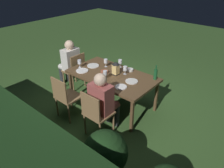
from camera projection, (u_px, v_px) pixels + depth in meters
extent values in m
plane|color=#385B28|center=(112.00, 104.00, 4.51)|extent=(16.00, 16.00, 0.00)
cube|color=brown|center=(112.00, 75.00, 4.17)|extent=(1.74, 0.96, 0.04)
cube|color=brown|center=(156.00, 96.00, 4.17)|extent=(0.05, 0.05, 0.68)
cube|color=brown|center=(98.00, 73.00, 5.07)|extent=(0.05, 0.05, 0.68)
cube|color=brown|center=(132.00, 116.00, 3.63)|extent=(0.05, 0.05, 0.68)
cube|color=brown|center=(71.00, 86.00, 4.52)|extent=(0.05, 0.05, 0.68)
cube|color=#937047|center=(73.00, 70.00, 4.97)|extent=(0.40, 0.42, 0.03)
cube|color=#937047|center=(78.00, 64.00, 4.75)|extent=(0.03, 0.40, 0.42)
cylinder|color=#937047|center=(64.00, 79.00, 5.06)|extent=(0.03, 0.03, 0.42)
cylinder|color=#937047|center=(75.00, 74.00, 5.29)|extent=(0.03, 0.03, 0.42)
cylinder|color=#937047|center=(73.00, 84.00, 4.86)|extent=(0.03, 0.03, 0.42)
cylinder|color=#937047|center=(85.00, 78.00, 5.10)|extent=(0.03, 0.03, 0.42)
cube|color=white|center=(71.00, 59.00, 4.87)|extent=(0.24, 0.38, 0.50)
sphere|color=beige|center=(69.00, 45.00, 4.70)|extent=(0.21, 0.21, 0.21)
cylinder|color=white|center=(65.00, 68.00, 5.01)|extent=(0.36, 0.13, 0.13)
cylinder|color=white|center=(71.00, 66.00, 5.13)|extent=(0.36, 0.13, 0.13)
cylinder|color=#333338|center=(62.00, 75.00, 5.21)|extent=(0.11, 0.11, 0.45)
cylinder|color=#333338|center=(68.00, 73.00, 5.33)|extent=(0.11, 0.11, 0.45)
cube|color=#937047|center=(99.00, 113.00, 3.55)|extent=(0.42, 0.40, 0.03)
cube|color=#937047|center=(90.00, 107.00, 3.31)|extent=(0.40, 0.03, 0.42)
cylinder|color=#937047|center=(98.00, 115.00, 3.87)|extent=(0.03, 0.03, 0.42)
cylinder|color=#937047|center=(114.00, 123.00, 3.67)|extent=(0.03, 0.03, 0.42)
cylinder|color=#937047|center=(85.00, 124.00, 3.65)|extent=(0.03, 0.03, 0.42)
cylinder|color=#937047|center=(100.00, 133.00, 3.45)|extent=(0.03, 0.03, 0.42)
cube|color=#9E4C47|center=(101.00, 98.00, 3.46)|extent=(0.38, 0.24, 0.50)
sphere|color=beige|center=(100.00, 80.00, 3.29)|extent=(0.21, 0.21, 0.21)
cylinder|color=#9E4C47|center=(103.00, 104.00, 3.72)|extent=(0.13, 0.36, 0.13)
cylinder|color=#9E4C47|center=(111.00, 108.00, 3.62)|extent=(0.13, 0.36, 0.13)
cylinder|color=#333338|center=(109.00, 111.00, 3.94)|extent=(0.11, 0.11, 0.45)
cylinder|color=#333338|center=(116.00, 115.00, 3.84)|extent=(0.11, 0.11, 0.45)
cube|color=#937047|center=(69.00, 97.00, 3.99)|extent=(0.42, 0.40, 0.03)
cube|color=#937047|center=(59.00, 90.00, 3.75)|extent=(0.40, 0.03, 0.42)
cylinder|color=#937047|center=(71.00, 99.00, 4.31)|extent=(0.03, 0.03, 0.42)
cylinder|color=#937047|center=(83.00, 106.00, 4.11)|extent=(0.03, 0.03, 0.42)
cylinder|color=#937047|center=(57.00, 107.00, 4.09)|extent=(0.03, 0.03, 0.42)
cylinder|color=#937047|center=(69.00, 114.00, 3.89)|extent=(0.03, 0.03, 0.42)
cube|color=black|center=(116.00, 74.00, 4.16)|extent=(0.12, 0.12, 0.01)
cube|color=#F9D17A|center=(116.00, 69.00, 4.11)|extent=(0.11, 0.11, 0.20)
cone|color=black|center=(116.00, 63.00, 4.05)|extent=(0.15, 0.15, 0.05)
cylinder|color=#195128|center=(155.00, 74.00, 3.94)|extent=(0.07, 0.07, 0.20)
cylinder|color=#195128|center=(156.00, 67.00, 3.87)|extent=(0.03, 0.03, 0.09)
cylinder|color=silver|center=(80.00, 67.00, 4.45)|extent=(0.06, 0.06, 0.00)
cylinder|color=silver|center=(80.00, 65.00, 4.43)|extent=(0.01, 0.01, 0.08)
cylinder|color=silver|center=(79.00, 62.00, 4.38)|extent=(0.08, 0.08, 0.08)
cylinder|color=maroon|center=(79.00, 63.00, 4.40)|extent=(0.07, 0.07, 0.03)
cylinder|color=silver|center=(120.00, 67.00, 4.46)|extent=(0.06, 0.06, 0.00)
cylinder|color=silver|center=(120.00, 65.00, 4.44)|extent=(0.01, 0.01, 0.08)
cylinder|color=silver|center=(120.00, 61.00, 4.40)|extent=(0.08, 0.08, 0.08)
cylinder|color=maroon|center=(120.00, 63.00, 4.41)|extent=(0.07, 0.07, 0.03)
cylinder|color=silver|center=(105.00, 79.00, 4.00)|extent=(0.06, 0.06, 0.00)
cylinder|color=silver|center=(105.00, 77.00, 3.98)|extent=(0.01, 0.01, 0.08)
cylinder|color=silver|center=(105.00, 73.00, 3.94)|extent=(0.08, 0.08, 0.08)
cylinder|color=maroon|center=(105.00, 74.00, 3.95)|extent=(0.07, 0.07, 0.03)
cylinder|color=silver|center=(125.00, 74.00, 4.17)|extent=(0.06, 0.06, 0.00)
cylinder|color=silver|center=(125.00, 72.00, 4.15)|extent=(0.01, 0.01, 0.08)
cylinder|color=silver|center=(125.00, 68.00, 4.11)|extent=(0.08, 0.08, 0.08)
cylinder|color=maroon|center=(125.00, 69.00, 4.12)|extent=(0.07, 0.07, 0.03)
cylinder|color=silver|center=(106.00, 66.00, 4.48)|extent=(0.06, 0.06, 0.00)
cylinder|color=silver|center=(106.00, 65.00, 4.46)|extent=(0.01, 0.01, 0.08)
cylinder|color=silver|center=(106.00, 61.00, 4.42)|extent=(0.08, 0.08, 0.08)
cylinder|color=maroon|center=(106.00, 62.00, 4.43)|extent=(0.07, 0.07, 0.03)
cylinder|color=white|center=(93.00, 66.00, 4.50)|extent=(0.25, 0.25, 0.01)
cylinder|color=silver|center=(132.00, 81.00, 3.90)|extent=(0.23, 0.23, 0.01)
cylinder|color=white|center=(82.00, 71.00, 4.29)|extent=(0.25, 0.25, 0.01)
cylinder|color=white|center=(121.00, 87.00, 3.73)|extent=(0.21, 0.21, 0.01)
cylinder|color=silver|center=(130.00, 70.00, 4.29)|extent=(0.13, 0.13, 0.04)
cylinder|color=#424C1E|center=(130.00, 69.00, 4.29)|extent=(0.11, 0.11, 0.01)
cylinder|color=#9E5138|center=(104.00, 72.00, 4.22)|extent=(0.15, 0.15, 0.04)
cylinder|color=tan|center=(104.00, 71.00, 4.21)|extent=(0.13, 0.13, 0.01)
cube|color=#193816|center=(5.00, 147.00, 2.81)|extent=(4.40, 0.83, 0.99)
sphere|color=#193816|center=(105.00, 152.00, 2.67)|extent=(0.59, 0.59, 0.59)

